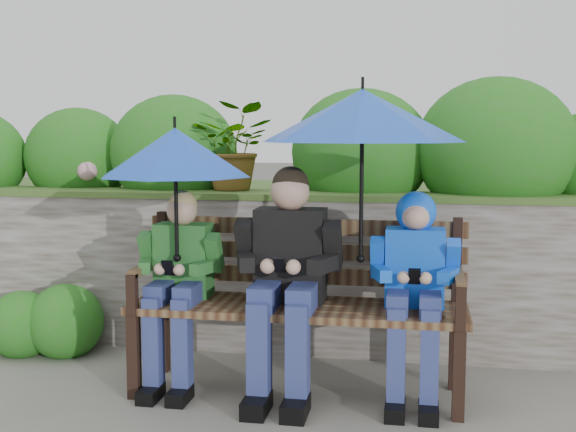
% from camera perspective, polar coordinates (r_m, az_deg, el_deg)
% --- Properties ---
extents(ground, '(60.00, 60.00, 0.00)m').
position_cam_1_polar(ground, '(4.14, -0.26, -13.32)').
color(ground, '#5A5A56').
rests_on(ground, ground).
extents(garden_backdrop, '(8.00, 2.87, 1.81)m').
position_cam_1_polar(garden_backdrop, '(5.55, 2.92, -1.78)').
color(garden_backdrop, '#60554A').
rests_on(garden_backdrop, ground).
extents(park_bench, '(1.81, 0.53, 0.95)m').
position_cam_1_polar(park_bench, '(3.97, 0.93, -6.05)').
color(park_bench, black).
rests_on(park_bench, ground).
extents(boy_left, '(0.46, 0.53, 1.09)m').
position_cam_1_polar(boy_left, '(4.04, -8.65, -4.72)').
color(boy_left, '#1E661F').
rests_on(boy_left, ground).
extents(boy_middle, '(0.57, 0.65, 1.23)m').
position_cam_1_polar(boy_middle, '(3.86, -0.07, -4.29)').
color(boy_middle, black).
rests_on(boy_middle, ground).
extents(boy_right, '(0.46, 0.56, 1.10)m').
position_cam_1_polar(boy_right, '(3.83, 9.97, -4.70)').
color(boy_right, blue).
rests_on(boy_right, ground).
extents(umbrella_left, '(0.83, 0.83, 0.79)m').
position_cam_1_polar(umbrella_left, '(3.93, -8.90, 4.99)').
color(umbrella_left, blue).
rests_on(umbrella_left, ground).
extents(umbrella_right, '(1.06, 1.06, 0.97)m').
position_cam_1_polar(umbrella_right, '(3.77, 5.89, 7.89)').
color(umbrella_right, blue).
rests_on(umbrella_right, ground).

